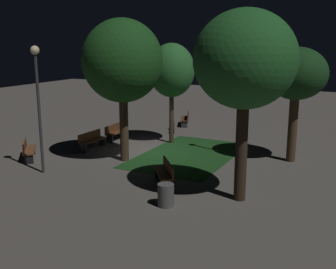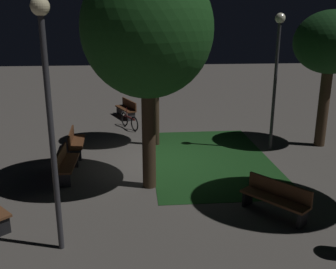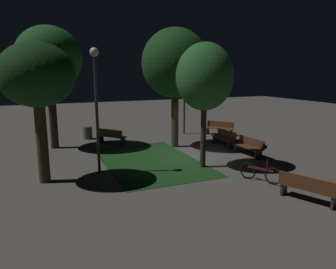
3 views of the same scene
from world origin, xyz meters
name	(u,v)px [view 2 (image 2 of 3)]	position (x,y,z in m)	size (l,w,h in m)	color
ground_plane	(165,161)	(0.00, 0.00, 0.00)	(60.00, 60.00, 0.00)	#56514C
grass_lawn	(210,159)	(-0.07, 1.65, 0.01)	(6.96, 4.22, 0.01)	#194219
bench_front_left	(75,141)	(-1.10, -3.26, 0.48)	(1.82, 0.58, 0.88)	#512D19
bench_near_trees	(66,162)	(1.11, -3.26, 0.48)	(1.81, 0.50, 0.88)	brown
bench_path_side	(127,108)	(-6.57, -1.39, 0.48)	(1.85, 1.12, 0.88)	#512D19
bench_by_lamp	(276,197)	(4.15, 2.50, 0.48)	(1.71, 1.49, 0.88)	brown
tree_back_right	(147,31)	(2.10, -0.64, 4.54)	(3.58, 3.58, 6.43)	#423021
tree_right_canopy	(155,45)	(-1.91, -0.18, 3.90)	(2.42, 2.42, 5.34)	#38281C
tree_lawn_side	(331,44)	(-1.22, 6.30, 3.95)	(2.73, 2.73, 5.19)	#423021
lamp_post_path_center	(48,91)	(5.20, -2.73, 3.50)	(0.36, 0.36, 5.26)	#333338
lamp_post_plaza_west	(277,61)	(-0.92, 4.17, 3.39)	(0.36, 0.36, 5.06)	#333338
bicycle	(129,121)	(-4.43, -1.26, 0.34)	(1.52, 0.82, 0.93)	black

